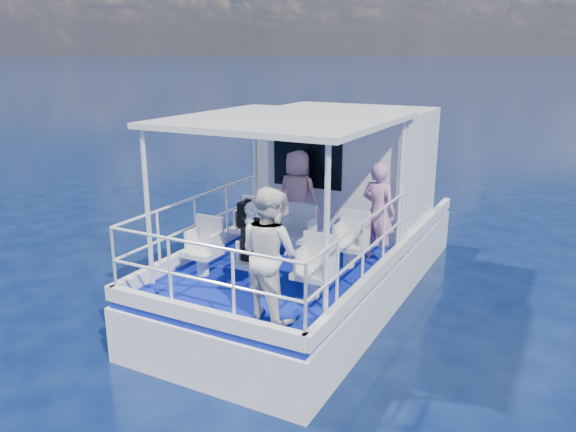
% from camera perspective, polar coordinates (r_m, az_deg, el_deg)
% --- Properties ---
extents(ground, '(2000.00, 2000.00, 0.00)m').
position_cam_1_polar(ground, '(9.26, 0.29, -9.82)').
color(ground, '#071238').
rests_on(ground, ground).
extents(hull, '(3.00, 7.00, 1.60)m').
position_cam_1_polar(hull, '(10.08, 2.94, -7.60)').
color(hull, white).
rests_on(hull, ground).
extents(deck, '(2.90, 6.90, 0.10)m').
position_cam_1_polar(deck, '(9.77, 3.01, -3.03)').
color(deck, navy).
rests_on(deck, hull).
extents(cabin, '(2.85, 2.00, 2.20)m').
position_cam_1_polar(cabin, '(10.62, 6.06, 4.90)').
color(cabin, white).
rests_on(cabin, deck).
extents(canopy, '(3.00, 3.20, 0.08)m').
position_cam_1_polar(canopy, '(8.20, -0.33, 9.75)').
color(canopy, white).
rests_on(canopy, cabin).
extents(canopy_posts, '(2.77, 2.97, 2.20)m').
position_cam_1_polar(canopy_posts, '(8.36, -0.48, 1.93)').
color(canopy_posts, white).
rests_on(canopy_posts, deck).
extents(railings, '(2.84, 3.59, 1.00)m').
position_cam_1_polar(railings, '(8.26, -1.54, -2.60)').
color(railings, white).
rests_on(railings, deck).
extents(seat_port_fwd, '(0.48, 0.46, 0.38)m').
position_cam_1_polar(seat_port_fwd, '(9.43, -4.00, -2.23)').
color(seat_port_fwd, silver).
rests_on(seat_port_fwd, deck).
extents(seat_center_fwd, '(0.48, 0.46, 0.38)m').
position_cam_1_polar(seat_center_fwd, '(9.01, 0.89, -3.07)').
color(seat_center_fwd, silver).
rests_on(seat_center_fwd, deck).
extents(seat_stbd_fwd, '(0.48, 0.46, 0.38)m').
position_cam_1_polar(seat_stbd_fwd, '(8.66, 6.22, -3.97)').
color(seat_stbd_fwd, silver).
rests_on(seat_stbd_fwd, deck).
extents(seat_port_aft, '(0.48, 0.46, 0.38)m').
position_cam_1_polar(seat_port_aft, '(8.41, -8.66, -4.67)').
color(seat_port_aft, silver).
rests_on(seat_port_aft, deck).
extents(seat_center_aft, '(0.48, 0.46, 0.38)m').
position_cam_1_polar(seat_center_aft, '(7.94, -3.38, -5.80)').
color(seat_center_aft, silver).
rests_on(seat_center_aft, deck).
extents(seat_stbd_aft, '(0.48, 0.46, 0.38)m').
position_cam_1_polar(seat_stbd_aft, '(7.55, 2.53, -6.99)').
color(seat_stbd_aft, silver).
rests_on(seat_stbd_aft, deck).
extents(passenger_port_fwd, '(0.61, 0.45, 1.59)m').
position_cam_1_polar(passenger_port_fwd, '(9.67, 0.96, 2.03)').
color(passenger_port_fwd, '#E09A91').
rests_on(passenger_port_fwd, deck).
extents(passenger_stbd_fwd, '(0.64, 0.49, 1.57)m').
position_cam_1_polar(passenger_stbd_fwd, '(8.86, 9.16, 0.41)').
color(passenger_stbd_fwd, '#CE85AB').
rests_on(passenger_stbd_fwd, deck).
extents(passenger_stbd_aft, '(0.97, 0.86, 1.66)m').
position_cam_1_polar(passenger_stbd_aft, '(6.80, -1.89, -3.85)').
color(passenger_stbd_aft, white).
rests_on(passenger_stbd_aft, deck).
extents(backpack_port, '(0.33, 0.19, 0.43)m').
position_cam_1_polar(backpack_port, '(9.24, -4.03, 0.04)').
color(backpack_port, black).
rests_on(backpack_port, seat_port_fwd).
extents(backpack_center, '(0.32, 0.18, 0.47)m').
position_cam_1_polar(backpack_center, '(7.78, -3.49, -2.92)').
color(backpack_center, black).
rests_on(backpack_center, seat_center_aft).
extents(compact_camera, '(0.10, 0.06, 0.06)m').
position_cam_1_polar(compact_camera, '(9.19, -4.09, 1.55)').
color(compact_camera, black).
rests_on(compact_camera, backpack_port).
extents(panda, '(0.25, 0.21, 0.39)m').
position_cam_1_polar(panda, '(7.67, -3.61, 0.18)').
color(panda, white).
rests_on(panda, backpack_center).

